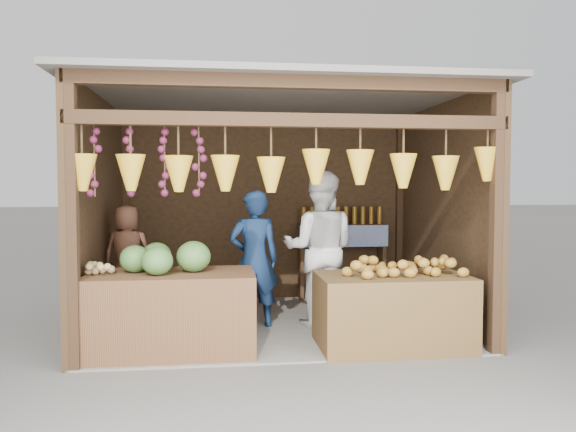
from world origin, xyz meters
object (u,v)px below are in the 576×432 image
object	(u,v)px
man_standing	(254,259)
counter_left	(172,313)
counter_right	(392,311)
vendor_seated	(128,254)
woman_standing	(320,249)

from	to	relation	value
man_standing	counter_left	bearing A→B (deg)	41.70
counter_left	man_standing	xyz separation A→B (m)	(0.85, 0.88, 0.39)
counter_right	vendor_seated	bearing A→B (deg)	158.77
counter_left	vendor_seated	bearing A→B (deg)	119.39
counter_left	woman_standing	size ratio (longest dim) A/B	0.88
woman_standing	man_standing	bearing A→B (deg)	15.86
vendor_seated	man_standing	bearing A→B (deg)	-178.27
counter_right	woman_standing	world-z (taller)	woman_standing
counter_left	vendor_seated	distance (m)	1.23
man_standing	woman_standing	world-z (taller)	woman_standing
counter_right	woman_standing	size ratio (longest dim) A/B	0.83
counter_left	vendor_seated	size ratio (longest dim) A/B	1.44
woman_standing	vendor_seated	distance (m)	2.17
counter_left	woman_standing	distance (m)	1.91
counter_right	man_standing	size ratio (longest dim) A/B	0.95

